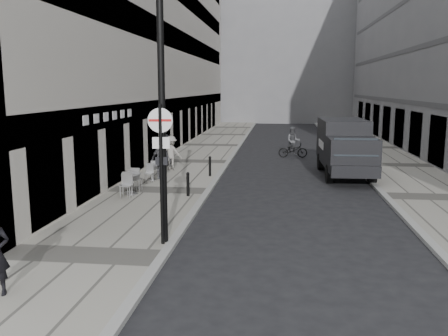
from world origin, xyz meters
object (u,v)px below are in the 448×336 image
(sign_post, at_px, (161,156))
(panel_van, at_px, (345,145))
(cyclist, at_px, (293,146))
(lamppost, at_px, (162,97))

(sign_post, relative_size, panel_van, 0.65)
(panel_van, relative_size, cyclist, 3.09)
(lamppost, height_order, panel_van, lamppost)
(sign_post, height_order, cyclist, sign_post)
(cyclist, bearing_deg, panel_van, -70.67)
(panel_van, distance_m, cyclist, 6.25)
(sign_post, height_order, lamppost, lamppost)
(lamppost, bearing_deg, panel_van, 60.86)
(panel_van, bearing_deg, cyclist, 110.19)
(sign_post, height_order, panel_van, sign_post)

